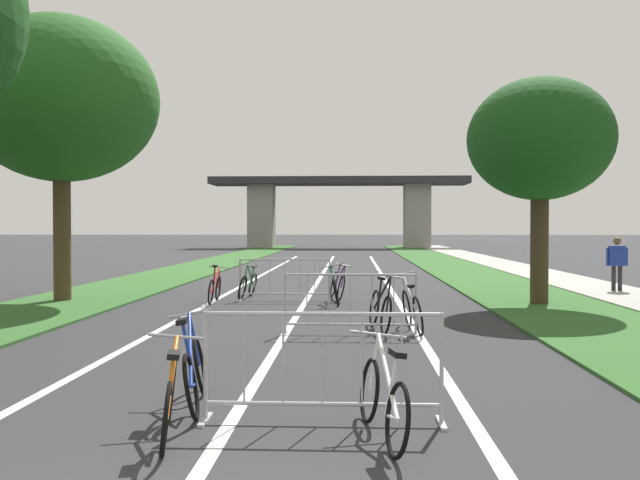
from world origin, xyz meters
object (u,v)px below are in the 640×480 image
(bicycle_orange_0, at_px, (170,398))
(bicycle_white_1, at_px, (383,399))
(bicycle_red_8, at_px, (215,288))
(bicycle_black_2, at_px, (380,309))
(pedestrian_strolling, at_px, (617,259))
(bicycle_green_4, at_px, (248,285))
(bicycle_silver_7, at_px, (412,310))
(crowd_barrier_nearest, at_px, (322,368))
(bicycle_teal_5, at_px, (335,288))
(tree_right_maple_mid, at_px, (540,140))
(crowd_barrier_third, at_px, (285,280))
(crowd_barrier_second, at_px, (350,305))
(bicycle_purple_3, at_px, (338,284))
(bicycle_blue_6, at_px, (195,371))
(tree_left_pine_near, at_px, (61,100))

(bicycle_orange_0, relative_size, bicycle_white_1, 1.00)
(bicycle_red_8, bearing_deg, bicycle_black_2, -49.94)
(bicycle_orange_0, xyz_separation_m, pedestrian_strolling, (8.90, 13.20, 0.60))
(bicycle_green_4, distance_m, pedestrian_strolling, 10.14)
(bicycle_silver_7, bearing_deg, pedestrian_strolling, 43.27)
(crowd_barrier_nearest, distance_m, bicycle_teal_5, 9.87)
(tree_right_maple_mid, distance_m, crowd_barrier_third, 6.95)
(tree_right_maple_mid, height_order, bicycle_green_4, tree_right_maple_mid)
(crowd_barrier_nearest, height_order, bicycle_red_8, crowd_barrier_nearest)
(crowd_barrier_second, xyz_separation_m, bicycle_orange_0, (-1.57, -5.70, -0.17))
(bicycle_black_2, bearing_deg, bicycle_red_8, -57.41)
(pedestrian_strolling, bearing_deg, bicycle_teal_5, 26.93)
(crowd_barrier_second, relative_size, bicycle_purple_3, 1.31)
(tree_right_maple_mid, distance_m, bicycle_green_4, 7.98)
(bicycle_orange_0, bearing_deg, crowd_barrier_nearest, 8.08)
(bicycle_green_4, height_order, bicycle_silver_7, bicycle_silver_7)
(crowd_barrier_nearest, relative_size, bicycle_blue_6, 1.38)
(pedestrian_strolling, bearing_deg, bicycle_green_4, 16.48)
(bicycle_silver_7, height_order, pedestrian_strolling, pedestrian_strolling)
(crowd_barrier_third, bearing_deg, tree_left_pine_near, -175.10)
(bicycle_white_1, xyz_separation_m, bicycle_purple_3, (-0.63, 11.37, 0.03))
(bicycle_teal_5, height_order, pedestrian_strolling, pedestrian_strolling)
(bicycle_silver_7, relative_size, bicycle_red_8, 1.09)
(crowd_barrier_nearest, height_order, crowd_barrier_second, same)
(tree_right_maple_mid, relative_size, bicycle_black_2, 3.12)
(bicycle_blue_6, bearing_deg, tree_right_maple_mid, 48.89)
(crowd_barrier_second, bearing_deg, tree_right_maple_mid, 45.90)
(bicycle_teal_5, bearing_deg, tree_left_pine_near, -2.26)
(crowd_barrier_second, distance_m, pedestrian_strolling, 10.50)
(tree_left_pine_near, relative_size, bicycle_green_4, 4.19)
(tree_left_pine_near, height_order, bicycle_purple_3, tree_left_pine_near)
(bicycle_white_1, bearing_deg, crowd_barrier_nearest, 128.86)
(pedestrian_strolling, bearing_deg, crowd_barrier_third, 21.07)
(bicycle_orange_0, xyz_separation_m, bicycle_teal_5, (1.19, 10.37, 0.03))
(tree_right_maple_mid, bearing_deg, bicycle_red_8, 178.49)
(bicycle_green_4, height_order, pedestrian_strolling, pedestrian_strolling)
(crowd_barrier_second, bearing_deg, bicycle_red_8, 124.72)
(bicycle_green_4, bearing_deg, tree_left_pine_near, 19.35)
(crowd_barrier_nearest, xyz_separation_m, crowd_barrier_second, (0.25, 5.21, 0.00))
(crowd_barrier_second, distance_m, bicycle_green_4, 6.36)
(bicycle_red_8, height_order, pedestrian_strolling, pedestrian_strolling)
(tree_right_maple_mid, height_order, crowd_barrier_second, tree_right_maple_mid)
(crowd_barrier_nearest, bearing_deg, bicycle_purple_3, 90.45)
(bicycle_purple_3, xyz_separation_m, bicycle_silver_7, (1.42, -5.29, 0.00))
(tree_left_pine_near, height_order, pedestrian_strolling, tree_left_pine_near)
(tree_left_pine_near, relative_size, bicycle_black_2, 4.07)
(bicycle_white_1, bearing_deg, bicycle_orange_0, 169.87)
(tree_left_pine_near, xyz_separation_m, bicycle_white_1, (7.37, -10.40, -4.58))
(crowd_barrier_nearest, height_order, bicycle_green_4, crowd_barrier_nearest)
(bicycle_white_1, xyz_separation_m, bicycle_silver_7, (0.78, 6.08, 0.04))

